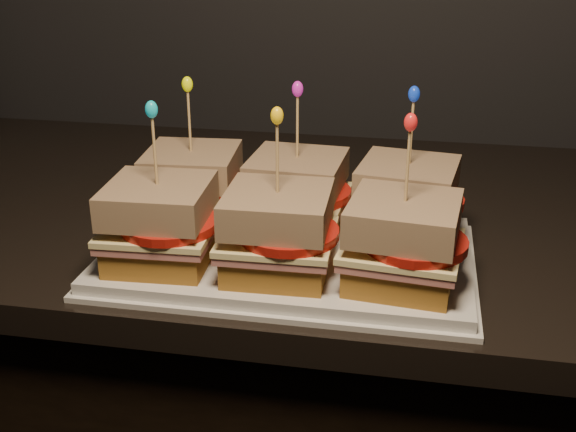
# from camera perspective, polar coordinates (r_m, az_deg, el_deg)

# --- Properties ---
(granite_slab) EXTENTS (2.38, 0.63, 0.03)m
(granite_slab) POSITION_cam_1_polar(r_m,az_deg,el_deg) (0.96, -4.67, 0.57)
(granite_slab) COLOR black
(granite_slab) RESTS_ON cabinet
(platter) EXTENTS (0.38, 0.24, 0.02)m
(platter) POSITION_cam_1_polar(r_m,az_deg,el_deg) (0.77, 0.00, -3.14)
(platter) COLOR silver
(platter) RESTS_ON granite_slab
(platter_rim) EXTENTS (0.39, 0.25, 0.01)m
(platter_rim) POSITION_cam_1_polar(r_m,az_deg,el_deg) (0.77, 0.00, -3.54)
(platter_rim) COLOR silver
(platter_rim) RESTS_ON granite_slab
(sandwich_0_bread_bot) EXTENTS (0.11, 0.11, 0.03)m
(sandwich_0_bread_bot) POSITION_cam_1_polar(r_m,az_deg,el_deg) (0.84, -7.43, 0.54)
(sandwich_0_bread_bot) COLOR brown
(sandwich_0_bread_bot) RESTS_ON platter
(sandwich_0_ham) EXTENTS (0.12, 0.11, 0.01)m
(sandwich_0_ham) POSITION_cam_1_polar(r_m,az_deg,el_deg) (0.83, -7.49, 1.66)
(sandwich_0_ham) COLOR #BA6265
(sandwich_0_ham) RESTS_ON sandwich_0_bread_bot
(sandwich_0_cheese) EXTENTS (0.12, 0.11, 0.01)m
(sandwich_0_cheese) POSITION_cam_1_polar(r_m,az_deg,el_deg) (0.83, -7.51, 2.11)
(sandwich_0_cheese) COLOR #F9E89A
(sandwich_0_cheese) RESTS_ON sandwich_0_ham
(sandwich_0_tomato) EXTENTS (0.10, 0.10, 0.01)m
(sandwich_0_tomato) POSITION_cam_1_polar(r_m,az_deg,el_deg) (0.82, -6.86, 2.40)
(sandwich_0_tomato) COLOR #AB180F
(sandwich_0_tomato) RESTS_ON sandwich_0_cheese
(sandwich_0_bread_top) EXTENTS (0.11, 0.11, 0.03)m
(sandwich_0_bread_top) POSITION_cam_1_polar(r_m,az_deg,el_deg) (0.82, -7.61, 4.00)
(sandwich_0_bread_top) COLOR #522A12
(sandwich_0_bread_top) RESTS_ON sandwich_0_tomato
(sandwich_0_pick) EXTENTS (0.00, 0.00, 0.09)m
(sandwich_0_pick) POSITION_cam_1_polar(r_m,az_deg,el_deg) (0.81, -7.79, 7.16)
(sandwich_0_pick) COLOR tan
(sandwich_0_pick) RESTS_ON sandwich_0_bread_top
(sandwich_0_frill) EXTENTS (0.01, 0.01, 0.02)m
(sandwich_0_frill) POSITION_cam_1_polar(r_m,az_deg,el_deg) (0.80, -7.96, 10.28)
(sandwich_0_frill) COLOR #E9F602
(sandwich_0_frill) RESTS_ON sandwich_0_pick
(sandwich_1_bread_bot) EXTENTS (0.10, 0.10, 0.03)m
(sandwich_1_bread_bot) POSITION_cam_1_polar(r_m,az_deg,el_deg) (0.81, 0.71, -0.06)
(sandwich_1_bread_bot) COLOR brown
(sandwich_1_bread_bot) RESTS_ON platter
(sandwich_1_ham) EXTENTS (0.11, 0.11, 0.01)m
(sandwich_1_ham) POSITION_cam_1_polar(r_m,az_deg,el_deg) (0.80, 0.71, 1.09)
(sandwich_1_ham) COLOR #BA6265
(sandwich_1_ham) RESTS_ON sandwich_1_bread_bot
(sandwich_1_cheese) EXTENTS (0.12, 0.11, 0.01)m
(sandwich_1_cheese) POSITION_cam_1_polar(r_m,az_deg,el_deg) (0.80, 0.72, 1.56)
(sandwich_1_cheese) COLOR #F9E89A
(sandwich_1_cheese) RESTS_ON sandwich_1_ham
(sandwich_1_tomato) EXTENTS (0.10, 0.10, 0.01)m
(sandwich_1_tomato) POSITION_cam_1_polar(r_m,az_deg,el_deg) (0.79, 1.50, 1.85)
(sandwich_1_tomato) COLOR #AB180F
(sandwich_1_tomato) RESTS_ON sandwich_1_cheese
(sandwich_1_bread_top) EXTENTS (0.10, 0.10, 0.03)m
(sandwich_1_bread_top) POSITION_cam_1_polar(r_m,az_deg,el_deg) (0.79, 0.73, 3.51)
(sandwich_1_bread_top) COLOR #522A12
(sandwich_1_bread_top) RESTS_ON sandwich_1_tomato
(sandwich_1_pick) EXTENTS (0.00, 0.00, 0.09)m
(sandwich_1_pick) POSITION_cam_1_polar(r_m,az_deg,el_deg) (0.78, 0.74, 6.77)
(sandwich_1_pick) COLOR tan
(sandwich_1_pick) RESTS_ON sandwich_1_bread_top
(sandwich_1_frill) EXTENTS (0.01, 0.01, 0.02)m
(sandwich_1_frill) POSITION_cam_1_polar(r_m,az_deg,el_deg) (0.77, 0.76, 10.01)
(sandwich_1_frill) COLOR #D31FB4
(sandwich_1_frill) RESTS_ON sandwich_1_pick
(sandwich_2_bread_bot) EXTENTS (0.11, 0.11, 0.03)m
(sandwich_2_bread_bot) POSITION_cam_1_polar(r_m,az_deg,el_deg) (0.80, 9.23, -0.68)
(sandwich_2_bread_bot) COLOR brown
(sandwich_2_bread_bot) RESTS_ON platter
(sandwich_2_ham) EXTENTS (0.12, 0.12, 0.01)m
(sandwich_2_ham) POSITION_cam_1_polar(r_m,az_deg,el_deg) (0.79, 9.31, 0.48)
(sandwich_2_ham) COLOR #BA6265
(sandwich_2_ham) RESTS_ON sandwich_2_bread_bot
(sandwich_2_cheese) EXTENTS (0.12, 0.12, 0.01)m
(sandwich_2_cheese) POSITION_cam_1_polar(r_m,az_deg,el_deg) (0.79, 9.34, 0.95)
(sandwich_2_cheese) COLOR #F9E89A
(sandwich_2_cheese) RESTS_ON sandwich_2_ham
(sandwich_2_tomato) EXTENTS (0.10, 0.10, 0.01)m
(sandwich_2_tomato) POSITION_cam_1_polar(r_m,az_deg,el_deg) (0.78, 10.23, 1.23)
(sandwich_2_tomato) COLOR #AB180F
(sandwich_2_tomato) RESTS_ON sandwich_2_cheese
(sandwich_2_bread_top) EXTENTS (0.11, 0.11, 0.03)m
(sandwich_2_bread_top) POSITION_cam_1_polar(r_m,az_deg,el_deg) (0.78, 9.47, 2.91)
(sandwich_2_bread_top) COLOR #522A12
(sandwich_2_bread_top) RESTS_ON sandwich_2_tomato
(sandwich_2_pick) EXTENTS (0.00, 0.00, 0.09)m
(sandwich_2_pick) POSITION_cam_1_polar(r_m,az_deg,el_deg) (0.77, 9.70, 6.21)
(sandwich_2_pick) COLOR tan
(sandwich_2_pick) RESTS_ON sandwich_2_bread_top
(sandwich_2_frill) EXTENTS (0.01, 0.01, 0.02)m
(sandwich_2_frill) POSITION_cam_1_polar(r_m,az_deg,el_deg) (0.76, 9.93, 9.48)
(sandwich_2_frill) COLOR blue
(sandwich_2_frill) RESTS_ON sandwich_2_pick
(sandwich_3_bread_bot) EXTENTS (0.10, 0.10, 0.03)m
(sandwich_3_bread_bot) POSITION_cam_1_polar(r_m,az_deg,el_deg) (0.75, -9.92, -2.58)
(sandwich_3_bread_bot) COLOR brown
(sandwich_3_bread_bot) RESTS_ON platter
(sandwich_3_ham) EXTENTS (0.11, 0.11, 0.01)m
(sandwich_3_ham) POSITION_cam_1_polar(r_m,az_deg,el_deg) (0.74, -10.02, -1.35)
(sandwich_3_ham) COLOR #BA6265
(sandwich_3_ham) RESTS_ON sandwich_3_bread_bot
(sandwich_3_cheese) EXTENTS (0.11, 0.11, 0.01)m
(sandwich_3_cheese) POSITION_cam_1_polar(r_m,az_deg,el_deg) (0.74, -10.05, -0.86)
(sandwich_3_cheese) COLOR #F9E89A
(sandwich_3_cheese) RESTS_ON sandwich_3_ham
(sandwich_3_tomato) EXTENTS (0.10, 0.10, 0.01)m
(sandwich_3_tomato) POSITION_cam_1_polar(r_m,az_deg,el_deg) (0.72, -9.37, -0.58)
(sandwich_3_tomato) COLOR #AB180F
(sandwich_3_tomato) RESTS_ON sandwich_3_cheese
(sandwich_3_bread_top) EXTENTS (0.10, 0.10, 0.03)m
(sandwich_3_bread_top) POSITION_cam_1_polar(r_m,az_deg,el_deg) (0.72, -10.21, 1.24)
(sandwich_3_bread_top) COLOR #522A12
(sandwich_3_bread_top) RESTS_ON sandwich_3_tomato
(sandwich_3_pick) EXTENTS (0.00, 0.00, 0.09)m
(sandwich_3_pick) POSITION_cam_1_polar(r_m,az_deg,el_deg) (0.71, -10.47, 4.76)
(sandwich_3_pick) COLOR tan
(sandwich_3_pick) RESTS_ON sandwich_3_bread_top
(sandwich_3_frill) EXTENTS (0.01, 0.01, 0.02)m
(sandwich_3_frill) POSITION_cam_1_polar(r_m,az_deg,el_deg) (0.70, -10.74, 8.28)
(sandwich_3_frill) COLOR #0FA9B5
(sandwich_3_frill) RESTS_ON sandwich_3_pick
(sandwich_4_bread_bot) EXTENTS (0.10, 0.10, 0.03)m
(sandwich_4_bread_bot) POSITION_cam_1_polar(r_m,az_deg,el_deg) (0.71, -0.80, -3.40)
(sandwich_4_bread_bot) COLOR brown
(sandwich_4_bread_bot) RESTS_ON platter
(sandwich_4_ham) EXTENTS (0.11, 0.11, 0.01)m
(sandwich_4_ham) POSITION_cam_1_polar(r_m,az_deg,el_deg) (0.71, -0.81, -2.12)
(sandwich_4_ham) COLOR #BA6265
(sandwich_4_ham) RESTS_ON sandwich_4_bread_bot
(sandwich_4_cheese) EXTENTS (0.11, 0.11, 0.01)m
(sandwich_4_cheese) POSITION_cam_1_polar(r_m,az_deg,el_deg) (0.70, -0.82, -1.61)
(sandwich_4_cheese) COLOR #F9E89A
(sandwich_4_cheese) RESTS_ON sandwich_4_ham
(sandwich_4_tomato) EXTENTS (0.10, 0.10, 0.01)m
(sandwich_4_tomato) POSITION_cam_1_polar(r_m,az_deg,el_deg) (0.69, 0.05, -1.32)
(sandwich_4_tomato) COLOR #AB180F
(sandwich_4_tomato) RESTS_ON sandwich_4_cheese
(sandwich_4_bread_top) EXTENTS (0.10, 0.10, 0.03)m
(sandwich_4_bread_top) POSITION_cam_1_polar(r_m,az_deg,el_deg) (0.69, -0.83, 0.57)
(sandwich_4_bread_top) COLOR #522A12
(sandwich_4_bread_top) RESTS_ON sandwich_4_tomato
(sandwich_4_pick) EXTENTS (0.00, 0.00, 0.09)m
(sandwich_4_pick) POSITION_cam_1_polar(r_m,az_deg,el_deg) (0.68, -0.85, 4.25)
(sandwich_4_pick) COLOR tan
(sandwich_4_pick) RESTS_ON sandwich_4_bread_top
(sandwich_4_frill) EXTENTS (0.01, 0.01, 0.02)m
(sandwich_4_frill) POSITION_cam_1_polar(r_m,az_deg,el_deg) (0.66, -0.87, 7.94)
(sandwich_4_frill) COLOR yellow
(sandwich_4_frill) RESTS_ON sandwich_4_pick
(sandwich_5_bread_bot) EXTENTS (0.11, 0.11, 0.03)m
(sandwich_5_bread_bot) POSITION_cam_1_polar(r_m,az_deg,el_deg) (0.70, 8.89, -4.17)
(sandwich_5_bread_bot) COLOR brown
(sandwich_5_bread_bot) RESTS_ON platter
(sandwich_5_ham) EXTENTS (0.12, 0.11, 0.01)m
(sandwich_5_ham) POSITION_cam_1_polar(r_m,az_deg,el_deg) (0.70, 8.98, -2.88)
(sandwich_5_ham) COLOR #BA6265
(sandwich_5_ham) RESTS_ON sandwich_5_bread_bot
(sandwich_5_cheese) EXTENTS (0.12, 0.12, 0.01)m
(sandwich_5_cheese) POSITION_cam_1_polar(r_m,az_deg,el_deg) (0.69, 9.01, -2.36)
(sandwich_5_cheese) COLOR #F9E89A
(sandwich_5_cheese) RESTS_ON sandwich_5_ham
(sandwich_5_tomato) EXTENTS (0.10, 0.10, 0.01)m
(sandwich_5_tomato) POSITION_cam_1_polar(r_m,az_deg,el_deg) (0.68, 10.04, -2.07)
(sandwich_5_tomato) COLOR #AB180F
(sandwich_5_tomato) RESTS_ON sandwich_5_cheese
(sandwich_5_bread_top) EXTENTS (0.11, 0.11, 0.03)m
(sandwich_5_bread_top) POSITION_cam_1_polar(r_m,az_deg,el_deg) (0.68, 9.16, -0.15)
(sandwich_5_bread_top) COLOR #522A12
(sandwich_5_bread_top) RESTS_ON sandwich_5_tomato
(sandwich_5_pick) EXTENTS (0.00, 0.00, 0.09)m
(sandwich_5_pick) POSITION_cam_1_polar(r_m,az_deg,el_deg) (0.66, 9.42, 3.58)
(sandwich_5_pick) COLOR tan
(sandwich_5_pick) RESTS_ON sandwich_5_bread_top
(sandwich_5_frill) EXTENTS (0.01, 0.01, 0.02)m
(sandwich_5_frill) POSITION_cam_1_polar(r_m,az_deg,el_deg) (0.65, 9.67, 7.32)
(sandwich_5_frill) COLOR red
(sandwich_5_frill) RESTS_ON sandwich_5_pick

